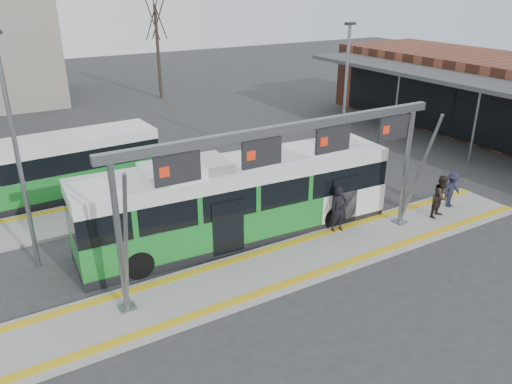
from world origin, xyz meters
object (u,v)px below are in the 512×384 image
hero_bus (237,200)px  passenger_c (452,190)px  gantry (291,153)px  passenger_a (339,209)px  passenger_b (442,196)px

hero_bus → passenger_c: bearing=-12.4°
gantry → passenger_c: bearing=0.4°
passenger_a → passenger_c: bearing=2.2°
hero_bus → passenger_b: hero_bus is taller
passenger_a → gantry: bearing=-154.9°
passenger_b → passenger_c: size_ratio=1.14×
gantry → passenger_a: gantry is taller
passenger_b → passenger_a: bearing=154.6°
passenger_b → passenger_c: bearing=9.6°
gantry → passenger_c: 9.64m
hero_bus → passenger_c: (9.67, -2.71, -0.64)m
passenger_c → passenger_b: bearing=-167.1°
hero_bus → passenger_a: bearing=-24.5°
passenger_a → passenger_c: (6.00, -0.78, -0.14)m
gantry → passenger_a: bearing=15.5°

